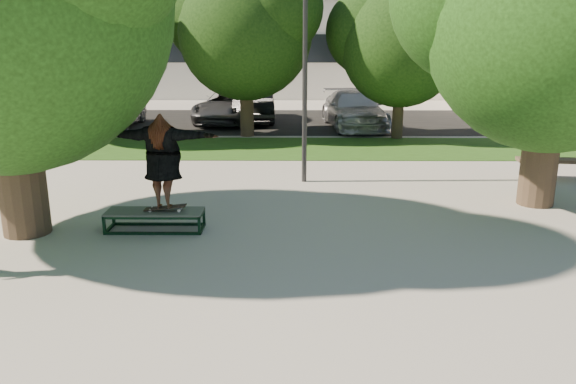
{
  "coord_description": "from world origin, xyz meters",
  "views": [
    {
      "loc": [
        0.72,
        -8.81,
        3.46
      ],
      "look_at": [
        0.63,
        0.6,
        0.91
      ],
      "focal_mm": 35.0,
      "sensor_mm": 36.0,
      "label": 1
    }
  ],
  "objects_px": {
    "car_silver_a": "(116,109)",
    "tree_right": "(552,8)",
    "lamppost": "(305,54)",
    "grind_box": "(155,220)",
    "car_dark": "(253,103)",
    "car_grey": "(231,106)",
    "car_silver_b": "(354,110)"
  },
  "relations": [
    {
      "from": "car_silver_a",
      "to": "tree_right",
      "type": "bearing_deg",
      "value": -41.25
    },
    {
      "from": "lamppost",
      "to": "grind_box",
      "type": "bearing_deg",
      "value": -127.06
    },
    {
      "from": "grind_box",
      "to": "car_dark",
      "type": "distance_m",
      "value": 14.76
    },
    {
      "from": "car_dark",
      "to": "car_grey",
      "type": "xyz_separation_m",
      "value": [
        -0.95,
        -0.33,
        -0.11
      ]
    },
    {
      "from": "grind_box",
      "to": "car_silver_a",
      "type": "xyz_separation_m",
      "value": [
        -4.72,
        13.15,
        0.51
      ]
    },
    {
      "from": "tree_right",
      "to": "car_dark",
      "type": "distance_m",
      "value": 14.97
    },
    {
      "from": "car_silver_a",
      "to": "car_dark",
      "type": "bearing_deg",
      "value": 16.58
    },
    {
      "from": "car_dark",
      "to": "car_grey",
      "type": "height_order",
      "value": "car_dark"
    },
    {
      "from": "lamppost",
      "to": "car_silver_b",
      "type": "bearing_deg",
      "value": 76.46
    },
    {
      "from": "car_grey",
      "to": "car_silver_b",
      "type": "distance_m",
      "value": 5.4
    },
    {
      "from": "grind_box",
      "to": "car_grey",
      "type": "xyz_separation_m",
      "value": [
        -0.13,
        14.39,
        0.51
      ]
    },
    {
      "from": "tree_right",
      "to": "lamppost",
      "type": "height_order",
      "value": "tree_right"
    },
    {
      "from": "tree_right",
      "to": "car_silver_b",
      "type": "height_order",
      "value": "tree_right"
    },
    {
      "from": "car_grey",
      "to": "tree_right",
      "type": "bearing_deg",
      "value": -46.79
    },
    {
      "from": "lamppost",
      "to": "car_silver_b",
      "type": "height_order",
      "value": "lamppost"
    },
    {
      "from": "tree_right",
      "to": "car_silver_b",
      "type": "xyz_separation_m",
      "value": [
        -2.74,
        10.97,
        -3.36
      ]
    },
    {
      "from": "lamppost",
      "to": "grind_box",
      "type": "height_order",
      "value": "lamppost"
    },
    {
      "from": "car_silver_a",
      "to": "car_grey",
      "type": "xyz_separation_m",
      "value": [
        4.59,
        1.24,
        -0.01
      ]
    },
    {
      "from": "grind_box",
      "to": "car_silver_b",
      "type": "bearing_deg",
      "value": 68.55
    },
    {
      "from": "car_grey",
      "to": "grind_box",
      "type": "bearing_deg",
      "value": -78.61
    },
    {
      "from": "grind_box",
      "to": "lamppost",
      "type": "bearing_deg",
      "value": 52.94
    },
    {
      "from": "car_silver_a",
      "to": "car_silver_b",
      "type": "height_order",
      "value": "car_silver_b"
    },
    {
      "from": "tree_right",
      "to": "grind_box",
      "type": "xyz_separation_m",
      "value": [
        -7.79,
        -1.89,
        -3.9
      ]
    },
    {
      "from": "car_dark",
      "to": "car_silver_b",
      "type": "bearing_deg",
      "value": -28.47
    },
    {
      "from": "car_dark",
      "to": "grind_box",
      "type": "bearing_deg",
      "value": -97.94
    },
    {
      "from": "lamppost",
      "to": "car_grey",
      "type": "bearing_deg",
      "value": 105.81
    },
    {
      "from": "tree_right",
      "to": "car_dark",
      "type": "bearing_deg",
      "value": 118.5
    },
    {
      "from": "lamppost",
      "to": "car_dark",
      "type": "distance_m",
      "value": 11.35
    },
    {
      "from": "grind_box",
      "to": "car_silver_a",
      "type": "relative_size",
      "value": 0.44
    },
    {
      "from": "car_silver_a",
      "to": "car_grey",
      "type": "bearing_deg",
      "value": 15.91
    },
    {
      "from": "car_silver_a",
      "to": "car_dark",
      "type": "height_order",
      "value": "car_dark"
    },
    {
      "from": "grind_box",
      "to": "car_dark",
      "type": "relative_size",
      "value": 0.37
    }
  ]
}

